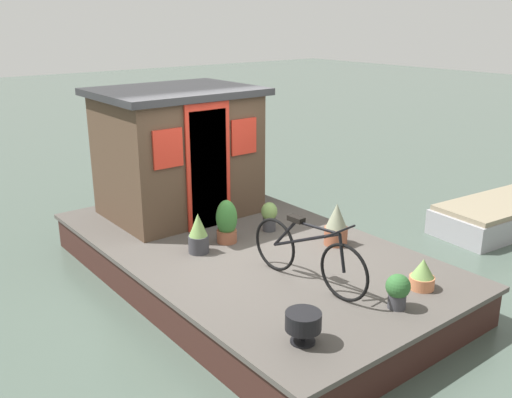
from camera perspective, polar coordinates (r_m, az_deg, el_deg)
ground_plane at (r=7.76m, az=-0.92°, el=-8.19°), size 60.00×60.00×0.00m
houseboat_deck at (r=7.65m, az=-0.93°, el=-6.45°), size 5.63×3.20×0.51m
houseboat_cabin at (r=8.61m, az=-7.89°, el=4.78°), size 1.82×2.29×1.91m
bicycle at (r=6.38m, az=5.23°, el=-5.61°), size 1.69×0.50×0.78m
potted_plant_mint at (r=6.10m, az=14.16°, el=-8.91°), size 0.26×0.26×0.38m
potted_plant_geranium at (r=7.27m, az=-5.86°, el=-3.56°), size 0.27×0.27×0.53m
potted_plant_succulent at (r=7.56m, az=8.13°, el=-2.63°), size 0.31×0.31×0.57m
potted_plant_rosemary at (r=6.61m, az=16.49°, el=-7.34°), size 0.28×0.28×0.36m
potted_plant_basil at (r=7.98m, az=1.35°, el=-1.68°), size 0.23×0.23×0.42m
potted_plant_fern at (r=7.56m, az=-2.99°, el=-2.36°), size 0.29×0.29×0.59m
charcoal_grill at (r=5.36m, az=4.81°, el=-12.32°), size 0.34×0.34×0.31m
dinghy_boat at (r=10.54m, az=24.34°, el=-1.23°), size 1.37×3.06×0.49m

